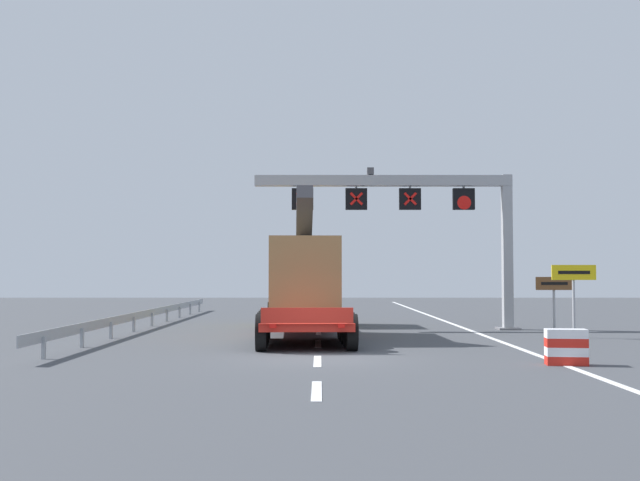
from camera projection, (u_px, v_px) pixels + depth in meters
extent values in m
plane|color=#424449|center=(314.00, 358.00, 20.95)|extent=(112.00, 112.00, 0.00)
cube|color=silver|center=(313.00, 391.00, 14.96)|extent=(0.20, 2.60, 0.01)
cube|color=silver|center=(314.00, 361.00, 20.09)|extent=(0.20, 2.60, 0.01)
cube|color=silver|center=(314.00, 344.00, 25.22)|extent=(0.20, 2.60, 0.01)
cube|color=silver|center=(315.00, 332.00, 30.34)|extent=(0.20, 2.60, 0.01)
cube|color=silver|center=(315.00, 324.00, 35.47)|extent=(0.20, 2.60, 0.01)
cube|color=silver|center=(315.00, 318.00, 40.60)|extent=(0.20, 2.60, 0.01)
cube|color=silver|center=(315.00, 313.00, 45.73)|extent=(0.20, 2.60, 0.01)
cube|color=silver|center=(315.00, 309.00, 50.86)|extent=(0.20, 2.60, 0.01)
cube|color=silver|center=(315.00, 306.00, 55.98)|extent=(0.20, 2.60, 0.01)
cube|color=silver|center=(315.00, 303.00, 61.11)|extent=(0.20, 2.60, 0.01)
cube|color=silver|center=(315.00, 301.00, 66.24)|extent=(0.20, 2.60, 0.01)
cube|color=silver|center=(459.00, 328.00, 32.97)|extent=(0.20, 63.00, 0.01)
cube|color=#9EA0A5|center=(503.00, 252.00, 32.08)|extent=(0.40, 0.40, 6.46)
cube|color=slate|center=(504.00, 328.00, 31.93)|extent=(0.90, 0.90, 0.08)
cube|color=#9EA0A5|center=(379.00, 181.00, 32.19)|extent=(10.74, 0.44, 0.44)
cube|color=#4C4C51|center=(367.00, 171.00, 32.20)|extent=(0.28, 0.40, 0.28)
cube|color=black|center=(460.00, 199.00, 32.17)|extent=(0.90, 0.24, 0.90)
cube|color=#9EA0A5|center=(460.00, 187.00, 32.19)|extent=(0.08, 0.08, 0.16)
cone|color=red|center=(460.00, 203.00, 32.03)|extent=(0.58, 0.02, 0.58)
cube|color=black|center=(406.00, 199.00, 32.16)|extent=(0.90, 0.24, 0.90)
cube|color=#9EA0A5|center=(406.00, 187.00, 32.18)|extent=(0.08, 0.08, 0.16)
cube|color=red|center=(407.00, 199.00, 32.03)|extent=(0.55, 0.02, 0.55)
cube|color=red|center=(407.00, 199.00, 32.03)|extent=(0.55, 0.02, 0.55)
cube|color=black|center=(353.00, 199.00, 32.15)|extent=(0.90, 0.24, 0.90)
cube|color=#9EA0A5|center=(353.00, 187.00, 32.17)|extent=(0.08, 0.08, 0.16)
cube|color=red|center=(353.00, 199.00, 32.02)|extent=(0.55, 0.02, 0.55)
cube|color=red|center=(353.00, 199.00, 32.02)|extent=(0.55, 0.02, 0.55)
cube|color=black|center=(299.00, 199.00, 32.13)|extent=(0.90, 0.24, 0.90)
cube|color=#9EA0A5|center=(299.00, 187.00, 32.16)|extent=(0.08, 0.08, 0.16)
cube|color=red|center=(299.00, 199.00, 32.00)|extent=(0.55, 0.02, 0.55)
cube|color=red|center=(299.00, 199.00, 32.00)|extent=(0.55, 0.02, 0.55)
cube|color=red|center=(300.00, 318.00, 27.35)|extent=(3.20, 10.50, 0.24)
cube|color=red|center=(303.00, 315.00, 22.10)|extent=(2.66, 0.18, 0.44)
cylinder|color=black|center=(257.00, 333.00, 22.79)|extent=(0.36, 1.11, 1.10)
cylinder|color=black|center=(348.00, 332.00, 22.91)|extent=(0.36, 1.11, 1.10)
cylinder|color=black|center=(259.00, 330.00, 23.84)|extent=(0.36, 1.11, 1.10)
cylinder|color=black|center=(345.00, 330.00, 23.96)|extent=(0.36, 1.11, 1.10)
cylinder|color=black|center=(260.00, 328.00, 24.89)|extent=(0.36, 1.11, 1.10)
cylinder|color=black|center=(343.00, 328.00, 25.01)|extent=(0.36, 1.11, 1.10)
cylinder|color=black|center=(261.00, 326.00, 25.94)|extent=(0.36, 1.11, 1.10)
cylinder|color=black|center=(341.00, 325.00, 26.06)|extent=(0.36, 1.11, 1.10)
cylinder|color=black|center=(262.00, 324.00, 26.99)|extent=(0.36, 1.11, 1.10)
cylinder|color=black|center=(339.00, 323.00, 27.10)|extent=(0.36, 1.11, 1.10)
cube|color=gold|center=(297.00, 279.00, 34.50)|extent=(2.70, 3.30, 3.10)
cube|color=black|center=(297.00, 263.00, 34.53)|extent=(2.73, 3.32, 0.60)
cylinder|color=black|center=(269.00, 312.00, 35.25)|extent=(0.38, 1.11, 1.10)
cylinder|color=black|center=(325.00, 312.00, 35.36)|extent=(0.38, 1.11, 1.10)
cylinder|color=black|center=(268.00, 315.00, 33.26)|extent=(0.38, 1.11, 1.10)
cylinder|color=black|center=(327.00, 314.00, 33.37)|extent=(0.38, 1.11, 1.10)
cube|color=#9E7A47|center=(300.00, 277.00, 27.82)|extent=(2.60, 5.81, 2.70)
cube|color=#2D2D33|center=(300.00, 221.00, 27.05)|extent=(0.67, 2.96, 2.29)
cube|color=red|center=(269.00, 326.00, 22.00)|extent=(0.20, 0.07, 0.12)
cube|color=red|center=(337.00, 326.00, 22.09)|extent=(0.20, 0.07, 0.12)
cylinder|color=#9EA0A5|center=(570.00, 301.00, 27.78)|extent=(0.10, 0.10, 2.63)
cube|color=yellow|center=(570.00, 272.00, 27.77)|extent=(1.60, 0.06, 0.54)
cube|color=black|center=(570.00, 272.00, 27.73)|extent=(1.15, 0.01, 0.12)
cylinder|color=#9EA0A5|center=(550.00, 304.00, 30.74)|extent=(0.10, 0.10, 2.19)
cube|color=brown|center=(550.00, 283.00, 30.72)|extent=(1.47, 0.06, 0.52)
cube|color=black|center=(550.00, 283.00, 30.69)|extent=(1.06, 0.01, 0.12)
cube|color=red|center=(562.00, 360.00, 19.31)|extent=(1.05, 0.61, 0.23)
cube|color=white|center=(562.00, 351.00, 19.32)|extent=(1.05, 0.61, 0.22)
cube|color=red|center=(562.00, 342.00, 19.33)|extent=(1.05, 0.61, 0.23)
cube|color=white|center=(562.00, 333.00, 19.34)|extent=(1.05, 0.61, 0.23)
cube|color=#999EA3|center=(147.00, 313.00, 33.92)|extent=(0.04, 29.98, 0.32)
cube|color=#999EA3|center=(39.00, 348.00, 20.60)|extent=(0.10, 0.10, 0.60)
cube|color=#999EA3|center=(78.00, 338.00, 23.93)|extent=(0.10, 0.10, 0.60)
cube|color=#999EA3|center=(107.00, 330.00, 27.25)|extent=(0.10, 0.10, 0.60)
cube|color=#999EA3|center=(130.00, 324.00, 30.58)|extent=(0.10, 0.10, 0.60)
cube|color=#999EA3|center=(148.00, 319.00, 33.91)|extent=(0.10, 0.10, 0.60)
cube|color=#999EA3|center=(163.00, 316.00, 37.24)|extent=(0.10, 0.10, 0.60)
cube|color=#999EA3|center=(176.00, 312.00, 40.56)|extent=(0.10, 0.10, 0.60)
cube|color=#999EA3|center=(186.00, 309.00, 43.89)|extent=(0.10, 0.10, 0.60)
cube|color=#999EA3|center=(195.00, 307.00, 47.22)|extent=(0.10, 0.10, 0.60)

